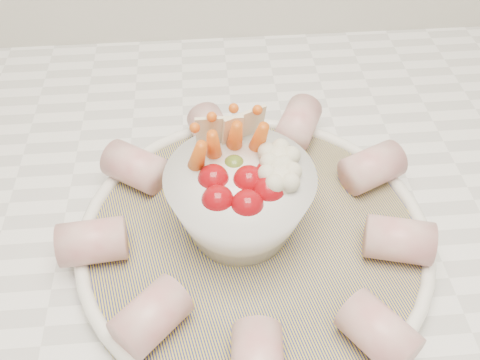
{
  "coord_description": "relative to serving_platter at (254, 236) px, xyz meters",
  "views": [
    {
      "loc": [
        -0.09,
        1.1,
        1.31
      ],
      "look_at": [
        -0.06,
        1.41,
        1.0
      ],
      "focal_mm": 40.0,
      "sensor_mm": 36.0,
      "label": 1
    }
  ],
  "objects": [
    {
      "name": "serving_platter",
      "position": [
        0.0,
        0.0,
        0.0
      ],
      "size": [
        0.37,
        0.37,
        0.02
      ],
      "color": "navy",
      "rests_on": "kitchen_counter"
    },
    {
      "name": "veggie_bowl",
      "position": [
        -0.01,
        0.01,
        0.04
      ],
      "size": [
        0.13,
        0.13,
        0.1
      ],
      "color": "white",
      "rests_on": "serving_platter"
    },
    {
      "name": "cured_meat_rolls",
      "position": [
        0.0,
        0.0,
        0.02
      ],
      "size": [
        0.32,
        0.32,
        0.04
      ],
      "color": "#BC565B",
      "rests_on": "serving_platter"
    }
  ]
}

